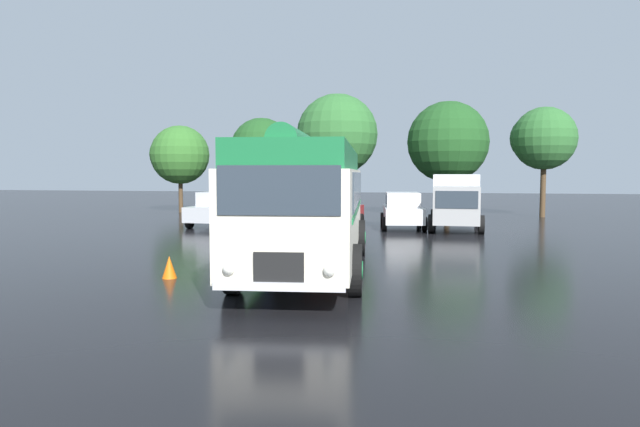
% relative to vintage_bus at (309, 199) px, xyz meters
% --- Properties ---
extents(ground_plane, '(120.00, 120.00, 0.00)m').
position_rel_vintage_bus_xyz_m(ground_plane, '(-0.57, 0.16, -1.89)').
color(ground_plane, black).
extents(vintage_bus, '(3.58, 10.31, 3.49)m').
position_rel_vintage_bus_xyz_m(vintage_bus, '(0.00, 0.00, 0.00)').
color(vintage_bus, silver).
rests_on(vintage_bus, ground).
extents(car_near_left, '(2.17, 4.30, 1.66)m').
position_rel_vintage_bus_xyz_m(car_near_left, '(-6.84, 11.36, -1.05)').
color(car_near_left, '#B7BABF').
rests_on(car_near_left, ground).
extents(car_mid_left, '(2.02, 4.23, 1.66)m').
position_rel_vintage_bus_xyz_m(car_mid_left, '(-3.95, 11.79, -1.05)').
color(car_mid_left, navy).
rests_on(car_mid_left, ground).
extents(car_mid_right, '(2.33, 4.37, 1.66)m').
position_rel_vintage_bus_xyz_m(car_mid_right, '(-1.11, 11.07, -1.05)').
color(car_mid_right, maroon).
rests_on(car_mid_right, ground).
extents(car_far_right, '(2.30, 4.36, 1.66)m').
position_rel_vintage_bus_xyz_m(car_far_right, '(1.90, 11.98, -1.05)').
color(car_far_right, silver).
rests_on(car_far_right, ground).
extents(box_van, '(2.47, 5.83, 2.50)m').
position_rel_vintage_bus_xyz_m(box_van, '(4.31, 12.22, -0.53)').
color(box_van, silver).
rests_on(box_van, ground).
extents(tree_far_left, '(3.78, 3.78, 5.63)m').
position_rel_vintage_bus_xyz_m(tree_far_left, '(-12.93, 19.97, 1.84)').
color(tree_far_left, '#4C3823').
rests_on(tree_far_left, ground).
extents(tree_left_of_centre, '(3.98, 3.98, 6.06)m').
position_rel_vintage_bus_xyz_m(tree_left_of_centre, '(-7.38, 20.49, 2.10)').
color(tree_left_of_centre, '#4C3823').
rests_on(tree_left_of_centre, ground).
extents(tree_centre, '(4.79, 4.79, 7.23)m').
position_rel_vintage_bus_xyz_m(tree_centre, '(-2.35, 18.96, 2.99)').
color(tree_centre, '#4C3823').
rests_on(tree_centre, ground).
extents(tree_right_of_centre, '(4.66, 4.66, 6.69)m').
position_rel_vintage_bus_xyz_m(tree_right_of_centre, '(4.10, 19.12, 2.50)').
color(tree_right_of_centre, '#4C3823').
rests_on(tree_right_of_centre, ground).
extents(tree_far_right, '(3.69, 3.62, 6.36)m').
position_rel_vintage_bus_xyz_m(tree_far_right, '(9.42, 20.31, 2.66)').
color(tree_far_right, '#4C3823').
rests_on(tree_far_right, ground).
extents(traffic_cone, '(0.36, 0.36, 0.55)m').
position_rel_vintage_bus_xyz_m(traffic_cone, '(-3.13, -1.78, -1.62)').
color(traffic_cone, orange).
rests_on(traffic_cone, ground).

